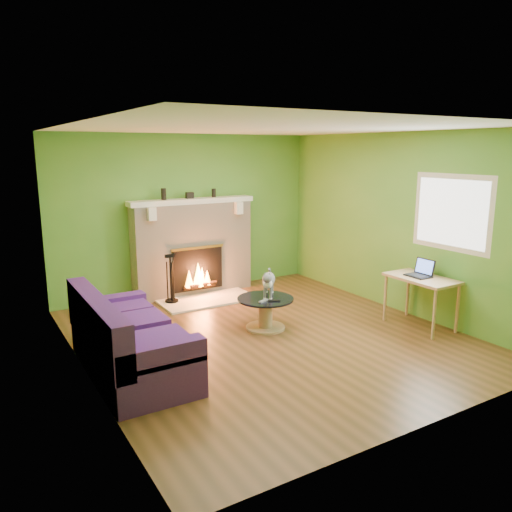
{
  "coord_description": "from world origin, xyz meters",
  "views": [
    {
      "loc": [
        -3.25,
        -5.11,
        2.36
      ],
      "look_at": [
        0.06,
        0.4,
        0.98
      ],
      "focal_mm": 35.0,
      "sensor_mm": 36.0,
      "label": 1
    }
  ],
  "objects_px": {
    "sofa": "(126,342)",
    "desk": "(422,283)",
    "coffee_table": "(265,311)",
    "cat": "(269,282)"
  },
  "relations": [
    {
      "from": "sofa",
      "to": "desk",
      "type": "distance_m",
      "value": 3.87
    },
    {
      "from": "sofa",
      "to": "desk",
      "type": "height_order",
      "value": "sofa"
    },
    {
      "from": "sofa",
      "to": "coffee_table",
      "type": "height_order",
      "value": "sofa"
    },
    {
      "from": "coffee_table",
      "to": "cat",
      "type": "relative_size",
      "value": 1.23
    },
    {
      "from": "coffee_table",
      "to": "cat",
      "type": "bearing_deg",
      "value": 32.01
    },
    {
      "from": "coffee_table",
      "to": "desk",
      "type": "bearing_deg",
      "value": -28.83
    },
    {
      "from": "sofa",
      "to": "cat",
      "type": "xyz_separation_m",
      "value": [
        2.06,
        0.4,
        0.28
      ]
    },
    {
      "from": "desk",
      "to": "cat",
      "type": "relative_size",
      "value": 1.52
    },
    {
      "from": "sofa",
      "to": "desk",
      "type": "relative_size",
      "value": 2.09
    },
    {
      "from": "coffee_table",
      "to": "desk",
      "type": "distance_m",
      "value": 2.12
    }
  ]
}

